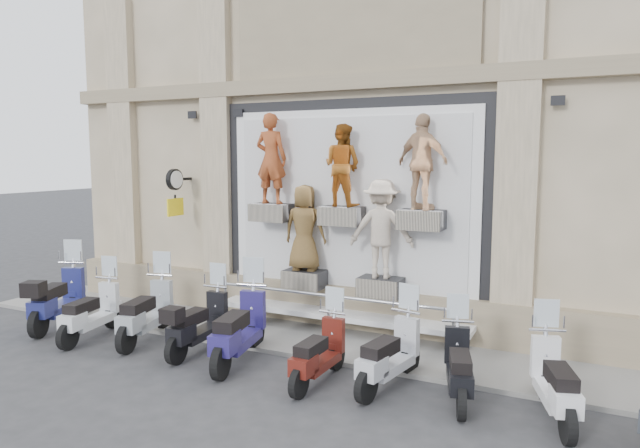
# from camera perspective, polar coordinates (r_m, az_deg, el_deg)

# --- Properties ---
(ground) EXTENTS (90.00, 90.00, 0.00)m
(ground) POSITION_cam_1_polar(r_m,az_deg,el_deg) (9.16, -4.64, -15.37)
(ground) COLOR #303032
(ground) RESTS_ON ground
(sidewalk) EXTENTS (16.00, 2.20, 0.08)m
(sidewalk) POSITION_cam_1_polar(r_m,az_deg,el_deg) (10.89, 1.09, -11.46)
(sidewalk) COLOR gray
(sidewalk) RESTS_ON ground
(building) EXTENTS (14.00, 8.60, 12.00)m
(building) POSITION_cam_1_polar(r_m,az_deg,el_deg) (15.15, 9.27, 16.40)
(building) COLOR beige
(building) RESTS_ON ground
(shop_vitrine) EXTENTS (5.60, 0.92, 4.30)m
(shop_vitrine) POSITION_cam_1_polar(r_m,az_deg,el_deg) (10.94, 2.96, 1.23)
(shop_vitrine) COLOR black
(shop_vitrine) RESTS_ON ground
(guard_rail) EXTENTS (5.06, 0.10, 0.93)m
(guard_rail) POSITION_cam_1_polar(r_m,az_deg,el_deg) (10.68, 0.87, -9.45)
(guard_rail) COLOR #9EA0A5
(guard_rail) RESTS_ON ground
(clock_sign_bracket) EXTENTS (0.10, 0.80, 1.02)m
(clock_sign_bracket) POSITION_cam_1_polar(r_m,az_deg,el_deg) (12.78, -14.27, 3.68)
(clock_sign_bracket) COLOR black
(clock_sign_bracket) RESTS_ON ground
(scooter_a) EXTENTS (1.34, 2.16, 1.69)m
(scooter_a) POSITION_cam_1_polar(r_m,az_deg,el_deg) (12.76, -24.75, -5.63)
(scooter_a) COLOR navy
(scooter_a) RESTS_ON ground
(scooter_b) EXTENTS (0.86, 1.90, 1.49)m
(scooter_b) POSITION_cam_1_polar(r_m,az_deg,el_deg) (11.69, -21.94, -7.08)
(scooter_b) COLOR silver
(scooter_b) RESTS_ON ground
(scooter_c) EXTENTS (1.01, 2.05, 1.60)m
(scooter_c) POSITION_cam_1_polar(r_m,az_deg,el_deg) (11.19, -16.99, -7.22)
(scooter_c) COLOR gray
(scooter_c) RESTS_ON ground
(scooter_d) EXTENTS (0.61, 1.86, 1.50)m
(scooter_d) POSITION_cam_1_polar(r_m,az_deg,el_deg) (10.36, -11.97, -8.48)
(scooter_d) COLOR black
(scooter_d) RESTS_ON ground
(scooter_e) EXTENTS (1.00, 2.15, 1.68)m
(scooter_e) POSITION_cam_1_polar(r_m,az_deg,el_deg) (9.69, -8.10, -8.90)
(scooter_e) COLOR navy
(scooter_e) RESTS_ON ground
(scooter_f) EXTENTS (0.53, 1.71, 1.38)m
(scooter_f) POSITION_cam_1_polar(r_m,az_deg,el_deg) (8.81, -0.13, -11.46)
(scooter_f) COLOR #50140D
(scooter_f) RESTS_ON ground
(scooter_g) EXTENTS (0.84, 1.88, 1.48)m
(scooter_g) POSITION_cam_1_polar(r_m,az_deg,el_deg) (8.68, 7.00, -11.46)
(scooter_g) COLOR #B3B5BB
(scooter_g) RESTS_ON ground
(scooter_h) EXTENTS (0.96, 1.81, 1.41)m
(scooter_h) POSITION_cam_1_polar(r_m,az_deg,el_deg) (8.47, 13.76, -12.33)
(scooter_h) COLOR black
(scooter_h) RESTS_ON ground
(scooter_i) EXTENTS (1.05, 1.89, 1.47)m
(scooter_i) POSITION_cam_1_polar(r_m,az_deg,el_deg) (8.25, 22.50, -12.94)
(scooter_i) COLOR white
(scooter_i) RESTS_ON ground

